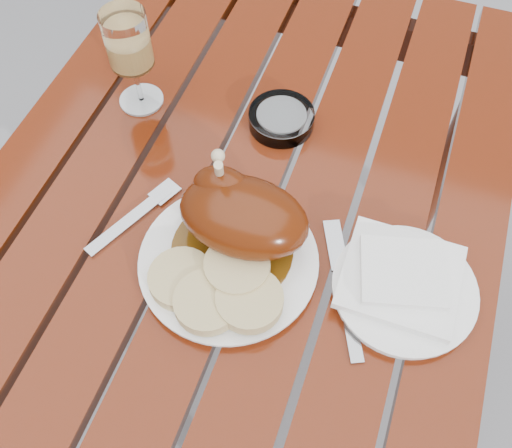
{
  "coord_description": "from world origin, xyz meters",
  "views": [
    {
      "loc": [
        0.19,
        -0.46,
        1.47
      ],
      "look_at": [
        0.05,
        -0.05,
        0.78
      ],
      "focal_mm": 40.0,
      "sensor_mm": 36.0,
      "label": 1
    }
  ],
  "objects": [
    {
      "name": "fork",
      "position": [
        -0.14,
        -0.09,
        0.75
      ],
      "size": [
        0.08,
        0.15,
        0.01
      ],
      "primitive_type": "cube",
      "rotation": [
        0.0,
        0.0,
        -0.42
      ],
      "color": "gray",
      "rests_on": "table"
    },
    {
      "name": "table",
      "position": [
        0.0,
        0.0,
        0.38
      ],
      "size": [
        0.8,
        1.2,
        0.75
      ],
      "primitive_type": "cube",
      "color": "maroon",
      "rests_on": "ground"
    },
    {
      "name": "bread_dumplings",
      "position": [
        0.04,
        -0.16,
        0.78
      ],
      "size": [
        0.19,
        0.15,
        0.03
      ],
      "color": "#CCBB7C",
      "rests_on": "dinner_plate"
    },
    {
      "name": "ground",
      "position": [
        0.0,
        0.0,
        0.0
      ],
      "size": [
        60.0,
        60.0,
        0.0
      ],
      "primitive_type": "plane",
      "color": "slate",
      "rests_on": "ground"
    },
    {
      "name": "ashtray",
      "position": [
        0.02,
        0.17,
        0.76
      ],
      "size": [
        0.13,
        0.13,
        0.03
      ],
      "primitive_type": "cylinder",
      "rotation": [
        0.0,
        0.0,
        -0.26
      ],
      "color": "#B2B7BC",
      "rests_on": "table"
    },
    {
      "name": "wine_glass",
      "position": [
        -0.23,
        0.14,
        0.84
      ],
      "size": [
        0.1,
        0.1,
        0.18
      ],
      "primitive_type": "cylinder",
      "rotation": [
        0.0,
        0.0,
        -0.35
      ],
      "color": "#F0C16D",
      "rests_on": "table"
    },
    {
      "name": "roast_duck",
      "position": [
        0.03,
        -0.06,
        0.82
      ],
      "size": [
        0.19,
        0.18,
        0.13
      ],
      "color": "#523009",
      "rests_on": "dinner_plate"
    },
    {
      "name": "dinner_plate",
      "position": [
        0.03,
        -0.11,
        0.76
      ],
      "size": [
        0.32,
        0.32,
        0.02
      ],
      "primitive_type": "cylinder",
      "rotation": [
        0.0,
        0.0,
        0.31
      ],
      "color": "white",
      "rests_on": "table"
    },
    {
      "name": "napkin",
      "position": [
        0.26,
        -0.06,
        0.77
      ],
      "size": [
        0.16,
        0.15,
        0.01
      ],
      "primitive_type": "cube",
      "rotation": [
        0.0,
        0.0,
        -0.0
      ],
      "color": "white",
      "rests_on": "side_plate"
    },
    {
      "name": "knife",
      "position": [
        0.2,
        -0.1,
        0.75
      ],
      "size": [
        0.09,
        0.18,
        0.01
      ],
      "primitive_type": "cube",
      "rotation": [
        0.0,
        0.0,
        0.43
      ],
      "color": "gray",
      "rests_on": "table"
    },
    {
      "name": "side_plate",
      "position": [
        0.27,
        -0.07,
        0.76
      ],
      "size": [
        0.26,
        0.26,
        0.02
      ],
      "primitive_type": "cylinder",
      "rotation": [
        0.0,
        0.0,
        -0.4
      ],
      "color": "white",
      "rests_on": "table"
    }
  ]
}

